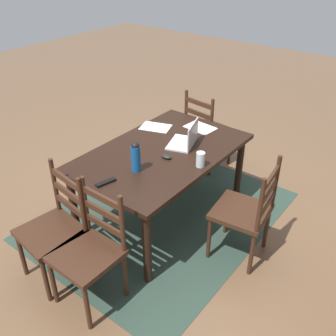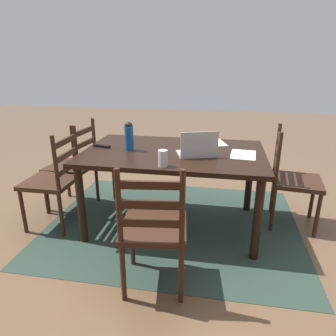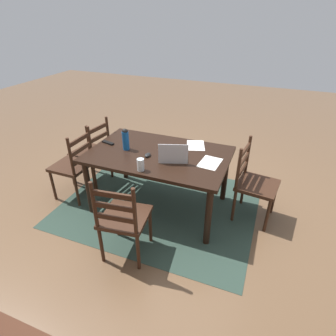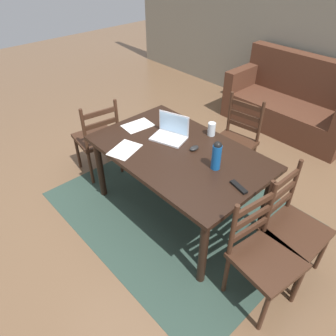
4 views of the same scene
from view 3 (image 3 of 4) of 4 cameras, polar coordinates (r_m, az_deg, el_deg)
The scene contains 14 objects.
ground_plane at distance 3.63m, azimuth -1.76°, elevation -7.52°, with size 14.00×14.00×0.00m, color brown.
area_rug at distance 3.63m, azimuth -1.76°, elevation -7.48°, with size 2.40×1.90×0.01m, color #2D4238.
dining_table at distance 3.27m, azimuth -1.94°, elevation 1.76°, with size 1.63×1.02×0.75m.
chair_far_head at distance 2.73m, azimuth -9.20°, elevation -10.27°, with size 0.49×0.49×0.95m.
chair_left_near at distance 3.34m, azimuth 17.31°, elevation -3.06°, with size 0.49×0.49×0.95m.
chair_right_near at distance 4.02m, azimuth -15.34°, elevation 3.15°, with size 0.49×0.49×0.95m.
chair_right_far at distance 3.75m, azimuth -18.84°, elevation 0.49°, with size 0.44×0.44×0.95m.
laptop at distance 3.03m, azimuth 1.09°, elevation 2.46°, with size 0.37×0.31×0.23m.
water_bottle at distance 3.30m, azimuth -8.74°, elevation 5.97°, with size 0.08×0.08×0.26m.
drinking_glass at distance 2.86m, azimuth -5.67°, elevation 0.68°, with size 0.08×0.08×0.13m, color silver.
computer_mouse at distance 3.16m, azimuth -4.21°, elevation 2.70°, with size 0.06×0.10×0.03m, color black.
tv_remote at distance 3.54m, azimuth -12.25°, elevation 5.12°, with size 0.04×0.17×0.02m, color black.
paper_stack_left at distance 3.05m, azimuth 8.65°, elevation 1.09°, with size 0.21×0.30×0.00m, color white.
paper_stack_right at distance 3.43m, azimuth 5.73°, elevation 4.65°, with size 0.21×0.30×0.00m, color white.
Camera 3 is at (-1.16, 2.63, 2.21)m, focal length 29.58 mm.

